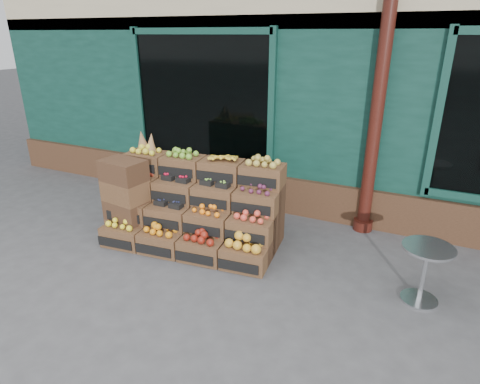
% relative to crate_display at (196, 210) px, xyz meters
% --- Properties ---
extents(ground, '(60.00, 60.00, 0.00)m').
position_rel_crate_display_xyz_m(ground, '(0.90, -0.73, -0.45)').
color(ground, '#434346').
rests_on(ground, ground).
extents(shop_facade, '(12.00, 6.24, 4.80)m').
position_rel_crate_display_xyz_m(shop_facade, '(0.90, 4.38, 1.95)').
color(shop_facade, '#0F352D').
rests_on(shop_facade, ground).
extents(crate_display, '(2.43, 1.36, 1.46)m').
position_rel_crate_display_xyz_m(crate_display, '(0.00, 0.00, 0.00)').
color(crate_display, '#543721').
rests_on(crate_display, ground).
extents(spare_crates, '(0.63, 0.48, 1.16)m').
position_rel_crate_display_xyz_m(spare_crates, '(-0.89, -0.37, 0.13)').
color(spare_crates, '#543721').
rests_on(spare_crates, ground).
extents(bistro_table, '(0.54, 0.54, 0.67)m').
position_rel_crate_display_xyz_m(bistro_table, '(2.95, -0.19, -0.03)').
color(bistro_table, '#B4B6BB').
rests_on(bistro_table, ground).
extents(shopkeeper, '(0.89, 0.71, 2.12)m').
position_rel_crate_display_xyz_m(shopkeeper, '(-0.42, 1.91, 0.61)').
color(shopkeeper, '#13451D').
rests_on(shopkeeper, ground).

